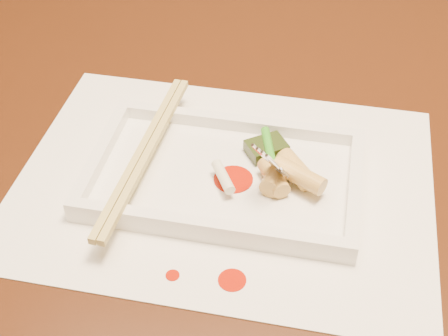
% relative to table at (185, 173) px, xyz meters
% --- Properties ---
extents(table, '(1.40, 0.90, 0.75)m').
position_rel_table_xyz_m(table, '(0.00, 0.00, 0.00)').
color(table, black).
rests_on(table, ground).
extents(placemat, '(0.40, 0.30, 0.00)m').
position_rel_table_xyz_m(placemat, '(0.07, -0.11, 0.10)').
color(placemat, white).
rests_on(placemat, table).
extents(sauce_splatter_a, '(0.02, 0.02, 0.00)m').
position_rel_table_xyz_m(sauce_splatter_a, '(0.10, -0.22, 0.10)').
color(sauce_splatter_a, '#AD1705').
rests_on(sauce_splatter_a, placemat).
extents(sauce_splatter_b, '(0.01, 0.01, 0.00)m').
position_rel_table_xyz_m(sauce_splatter_b, '(0.05, -0.23, 0.10)').
color(sauce_splatter_b, '#AD1705').
rests_on(sauce_splatter_b, placemat).
extents(plate_base, '(0.26, 0.16, 0.01)m').
position_rel_table_xyz_m(plate_base, '(0.07, -0.11, 0.11)').
color(plate_base, white).
rests_on(plate_base, placemat).
extents(plate_rim_far, '(0.26, 0.01, 0.01)m').
position_rel_table_xyz_m(plate_rim_far, '(0.07, -0.04, 0.12)').
color(plate_rim_far, white).
rests_on(plate_rim_far, plate_base).
extents(plate_rim_near, '(0.26, 0.01, 0.01)m').
position_rel_table_xyz_m(plate_rim_near, '(0.07, -0.18, 0.12)').
color(plate_rim_near, white).
rests_on(plate_rim_near, plate_base).
extents(plate_rim_left, '(0.01, 0.14, 0.01)m').
position_rel_table_xyz_m(plate_rim_left, '(-0.05, -0.11, 0.12)').
color(plate_rim_left, white).
rests_on(plate_rim_left, plate_base).
extents(plate_rim_right, '(0.01, 0.14, 0.01)m').
position_rel_table_xyz_m(plate_rim_right, '(0.19, -0.11, 0.12)').
color(plate_rim_right, white).
rests_on(plate_rim_right, plate_base).
extents(veg_piece, '(0.05, 0.04, 0.01)m').
position_rel_table_xyz_m(veg_piece, '(0.11, -0.07, 0.12)').
color(veg_piece, black).
rests_on(veg_piece, plate_base).
extents(scallion_white, '(0.03, 0.04, 0.01)m').
position_rel_table_xyz_m(scallion_white, '(0.07, -0.12, 0.12)').
color(scallion_white, '#EAEACC').
rests_on(scallion_white, plate_base).
extents(scallion_green, '(0.03, 0.08, 0.01)m').
position_rel_table_xyz_m(scallion_green, '(0.11, -0.09, 0.12)').
color(scallion_green, '#278C16').
rests_on(scallion_green, plate_base).
extents(chopstick_a, '(0.02, 0.24, 0.01)m').
position_rel_table_xyz_m(chopstick_a, '(-0.01, -0.11, 0.13)').
color(chopstick_a, tan).
rests_on(chopstick_a, plate_rim_near).
extents(chopstick_b, '(0.02, 0.24, 0.01)m').
position_rel_table_xyz_m(chopstick_b, '(-0.00, -0.11, 0.13)').
color(chopstick_b, tan).
rests_on(chopstick_b, plate_rim_near).
extents(fork, '(0.09, 0.10, 0.14)m').
position_rel_table_xyz_m(fork, '(0.14, -0.09, 0.18)').
color(fork, silver).
rests_on(fork, plate_base).
extents(sauce_blob_0, '(0.04, 0.04, 0.00)m').
position_rel_table_xyz_m(sauce_blob_0, '(0.08, -0.11, 0.11)').
color(sauce_blob_0, '#AD1705').
rests_on(sauce_blob_0, plate_base).
extents(rice_cake_0, '(0.04, 0.04, 0.02)m').
position_rel_table_xyz_m(rice_cake_0, '(0.12, -0.11, 0.12)').
color(rice_cake_0, tan).
rests_on(rice_cake_0, plate_base).
extents(rice_cake_1, '(0.04, 0.05, 0.02)m').
position_rel_table_xyz_m(rice_cake_1, '(0.14, -0.10, 0.12)').
color(rice_cake_1, tan).
rests_on(rice_cake_1, plate_base).
extents(rice_cake_2, '(0.05, 0.04, 0.02)m').
position_rel_table_xyz_m(rice_cake_2, '(0.14, -0.11, 0.13)').
color(rice_cake_2, tan).
rests_on(rice_cake_2, plate_base).
extents(rice_cake_3, '(0.03, 0.05, 0.02)m').
position_rel_table_xyz_m(rice_cake_3, '(0.12, -0.11, 0.12)').
color(rice_cake_3, tan).
rests_on(rice_cake_3, plate_base).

